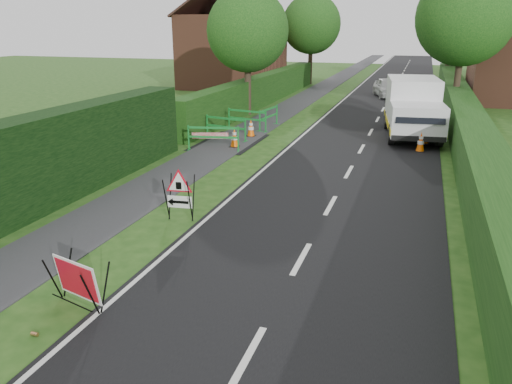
# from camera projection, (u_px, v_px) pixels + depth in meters

# --- Properties ---
(ground) EXTENTS (120.00, 120.00, 0.00)m
(ground) POSITION_uv_depth(u_px,v_px,m) (174.00, 263.00, 10.49)
(ground) COLOR #1F4614
(ground) RESTS_ON ground
(road_surface) EXTENTS (6.00, 90.00, 0.02)m
(road_surface) POSITION_uv_depth(u_px,v_px,m) (396.00, 86.00, 41.27)
(road_surface) COLOR black
(road_surface) RESTS_ON ground
(footpath) EXTENTS (2.00, 90.00, 0.02)m
(footpath) POSITION_uv_depth(u_px,v_px,m) (330.00, 83.00, 42.90)
(footpath) COLOR #2D2D30
(footpath) RESTS_ON ground
(hedge_west_far) EXTENTS (1.00, 24.00, 1.80)m
(hedge_west_far) POSITION_uv_depth(u_px,v_px,m) (263.00, 104.00, 31.79)
(hedge_west_far) COLOR #14380F
(hedge_west_far) RESTS_ON ground
(hedge_east) EXTENTS (1.20, 50.00, 1.50)m
(hedge_east) POSITION_uv_depth(u_px,v_px,m) (461.00, 134.00, 22.97)
(hedge_east) COLOR #14380F
(hedge_east) RESTS_ON ground
(house_west) EXTENTS (7.50, 7.40, 7.88)m
(house_west) POSITION_uv_depth(u_px,v_px,m) (233.00, 50.00, 39.56)
(house_west) COLOR brown
(house_west) RESTS_ON ground
(tree_nw) EXTENTS (4.40, 4.40, 6.70)m
(tree_nw) POSITION_uv_depth(u_px,v_px,m) (248.00, 31.00, 26.64)
(tree_nw) COLOR #2D2116
(tree_nw) RESTS_ON ground
(tree_ne) EXTENTS (5.20, 5.20, 7.79)m
(tree_ne) POSITION_uv_depth(u_px,v_px,m) (465.00, 17.00, 26.76)
(tree_ne) COLOR #2D2116
(tree_ne) RESTS_ON ground
(tree_fw) EXTENTS (4.80, 4.80, 7.24)m
(tree_fw) POSITION_uv_depth(u_px,v_px,m) (311.00, 24.00, 40.94)
(tree_fw) COLOR #2D2116
(tree_fw) RESTS_ON ground
(tree_fe) EXTENTS (4.20, 4.20, 6.33)m
(tree_fe) POSITION_uv_depth(u_px,v_px,m) (451.00, 32.00, 41.47)
(tree_fe) COLOR #2D2116
(tree_fe) RESTS_ON ground
(red_rect_sign) EXTENTS (1.17, 0.88, 0.89)m
(red_rect_sign) POSITION_uv_depth(u_px,v_px,m) (77.00, 281.00, 8.71)
(red_rect_sign) COLOR black
(red_rect_sign) RESTS_ON ground
(triangle_sign) EXTENTS (0.88, 0.88, 1.15)m
(triangle_sign) POSITION_uv_depth(u_px,v_px,m) (178.00, 191.00, 12.50)
(triangle_sign) COLOR black
(triangle_sign) RESTS_ON ground
(works_van) EXTENTS (2.80, 5.71, 2.51)m
(works_van) POSITION_uv_depth(u_px,v_px,m) (413.00, 107.00, 22.08)
(works_van) COLOR silver
(works_van) RESTS_ON ground
(traffic_cone_0) EXTENTS (0.38, 0.38, 0.79)m
(traffic_cone_0) POSITION_uv_depth(u_px,v_px,m) (421.00, 142.00, 19.61)
(traffic_cone_0) COLOR black
(traffic_cone_0) RESTS_ON ground
(traffic_cone_1) EXTENTS (0.38, 0.38, 0.79)m
(traffic_cone_1) POSITION_uv_depth(u_px,v_px,m) (426.00, 135.00, 20.91)
(traffic_cone_1) COLOR black
(traffic_cone_1) RESTS_ON ground
(traffic_cone_2) EXTENTS (0.38, 0.38, 0.79)m
(traffic_cone_2) POSITION_uv_depth(u_px,v_px,m) (424.00, 121.00, 23.84)
(traffic_cone_2) COLOR black
(traffic_cone_2) RESTS_ON ground
(traffic_cone_3) EXTENTS (0.38, 0.38, 0.79)m
(traffic_cone_3) POSITION_uv_depth(u_px,v_px,m) (234.00, 138.00, 20.34)
(traffic_cone_3) COLOR black
(traffic_cone_3) RESTS_ON ground
(traffic_cone_4) EXTENTS (0.38, 0.38, 0.79)m
(traffic_cone_4) POSITION_uv_depth(u_px,v_px,m) (251.00, 128.00, 22.29)
(traffic_cone_4) COLOR black
(traffic_cone_4) RESTS_ON ground
(ped_barrier_0) EXTENTS (2.09, 0.74, 1.00)m
(ped_barrier_0) POSITION_uv_depth(u_px,v_px,m) (213.00, 135.00, 19.69)
(ped_barrier_0) COLOR #177F2C
(ped_barrier_0) RESTS_ON ground
(ped_barrier_1) EXTENTS (2.09, 0.79, 1.00)m
(ped_barrier_1) POSITION_uv_depth(u_px,v_px,m) (226.00, 125.00, 21.66)
(ped_barrier_1) COLOR #177F2C
(ped_barrier_1) RESTS_ON ground
(ped_barrier_2) EXTENTS (2.09, 0.73, 1.00)m
(ped_barrier_2) POSITION_uv_depth(u_px,v_px,m) (247.00, 117.00, 23.51)
(ped_barrier_2) COLOR #177F2C
(ped_barrier_2) RESTS_ON ground
(ped_barrier_3) EXTENTS (0.62, 2.09, 1.00)m
(ped_barrier_3) POSITION_uv_depth(u_px,v_px,m) (269.00, 115.00, 24.09)
(ped_barrier_3) COLOR #177F2C
(ped_barrier_3) RESTS_ON ground
(redwhite_plank) EXTENTS (1.44, 0.50, 0.25)m
(redwhite_plank) POSITION_uv_depth(u_px,v_px,m) (210.00, 146.00, 20.60)
(redwhite_plank) COLOR red
(redwhite_plank) RESTS_ON ground
(litter_can) EXTENTS (0.12, 0.07, 0.07)m
(litter_can) POSITION_uv_depth(u_px,v_px,m) (35.00, 336.00, 8.03)
(litter_can) COLOR #BF7F4C
(litter_can) RESTS_ON ground
(hatchback_car) EXTENTS (2.51, 4.11, 1.31)m
(hatchback_car) POSITION_uv_depth(u_px,v_px,m) (388.00, 87.00, 34.64)
(hatchback_car) COLOR silver
(hatchback_car) RESTS_ON ground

